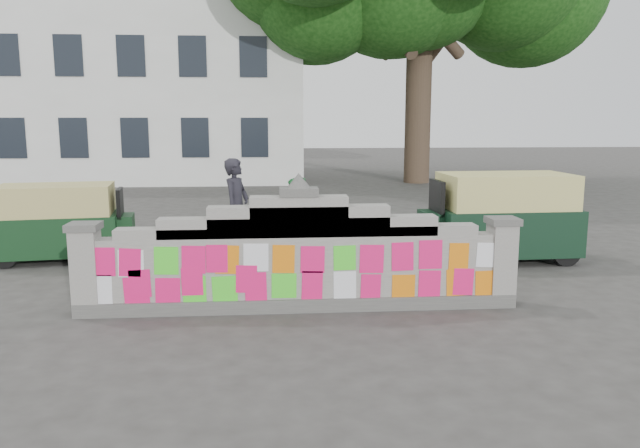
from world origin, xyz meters
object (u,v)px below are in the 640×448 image
object	(u,v)px
cyclist_bike	(237,240)
pedestrian	(297,222)
cyclist_rider	(237,220)
rickshaw_right	(501,216)
rickshaw_left	(61,221)

from	to	relation	value
cyclist_bike	pedestrian	size ratio (longest dim) A/B	1.19
cyclist_bike	cyclist_rider	bearing A→B (deg)	0.00
cyclist_rider	rickshaw_right	world-z (taller)	cyclist_rider
pedestrian	cyclist_rider	bearing A→B (deg)	-97.00
pedestrian	rickshaw_right	distance (m)	4.00
cyclist_rider	rickshaw_right	size ratio (longest dim) A/B	0.58
cyclist_bike	pedestrian	bearing A→B (deg)	-63.92
pedestrian	rickshaw_left	bearing A→B (deg)	-110.41
pedestrian	rickshaw_right	xyz separation A→B (m)	(4.00, 0.14, 0.04)
cyclist_bike	rickshaw_right	world-z (taller)	rickshaw_right
pedestrian	rickshaw_left	world-z (taller)	pedestrian
cyclist_bike	rickshaw_right	distance (m)	5.14
cyclist_rider	pedestrian	bearing A→B (deg)	-63.92
cyclist_rider	rickshaw_left	world-z (taller)	cyclist_rider
cyclist_rider	rickshaw_left	xyz separation A→B (m)	(-3.49, 0.92, -0.12)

